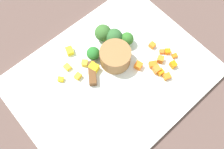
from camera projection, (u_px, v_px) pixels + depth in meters
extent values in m
plane|color=brown|center=(112.00, 78.00, 0.59)|extent=(4.00, 4.00, 0.00)
cube|color=white|center=(112.00, 77.00, 0.58)|extent=(0.47, 0.37, 0.01)
cylinder|color=olive|center=(115.00, 57.00, 0.57)|extent=(0.08, 0.08, 0.05)
cube|color=brown|center=(92.00, 73.00, 0.57)|extent=(0.05, 0.06, 0.02)
cube|color=orange|center=(173.00, 65.00, 0.58)|extent=(0.02, 0.02, 0.01)
cube|color=orange|center=(152.00, 45.00, 0.60)|extent=(0.01, 0.02, 0.01)
cube|color=orange|center=(167.00, 52.00, 0.60)|extent=(0.02, 0.02, 0.01)
cube|color=orange|center=(167.00, 76.00, 0.57)|extent=(0.02, 0.02, 0.01)
cube|color=orange|center=(160.00, 59.00, 0.59)|extent=(0.02, 0.02, 0.02)
cube|color=orange|center=(175.00, 56.00, 0.59)|extent=(0.02, 0.01, 0.01)
cube|color=orange|center=(162.00, 52.00, 0.60)|extent=(0.02, 0.02, 0.01)
cube|color=orange|center=(153.00, 64.00, 0.58)|extent=(0.02, 0.02, 0.01)
cube|color=orange|center=(138.00, 66.00, 0.58)|extent=(0.02, 0.02, 0.02)
cube|color=orange|center=(156.00, 69.00, 0.57)|extent=(0.02, 0.02, 0.02)
cube|color=orange|center=(160.00, 72.00, 0.57)|extent=(0.02, 0.02, 0.01)
cube|color=yellow|center=(61.00, 79.00, 0.57)|extent=(0.02, 0.02, 0.01)
cube|color=yellow|center=(94.00, 68.00, 0.58)|extent=(0.02, 0.03, 0.02)
cube|color=yellow|center=(85.00, 63.00, 0.58)|extent=(0.02, 0.02, 0.01)
cube|color=yellow|center=(78.00, 76.00, 0.57)|extent=(0.02, 0.02, 0.01)
cube|color=yellow|center=(67.00, 67.00, 0.58)|extent=(0.02, 0.02, 0.01)
cube|color=yellow|center=(70.00, 51.00, 0.60)|extent=(0.02, 0.03, 0.01)
cylinder|color=#97AA5A|center=(93.00, 56.00, 0.59)|extent=(0.01, 0.01, 0.01)
sphere|color=#267129|center=(93.00, 54.00, 0.58)|extent=(0.03, 0.03, 0.03)
cylinder|color=#8BBD5A|center=(127.00, 42.00, 0.61)|extent=(0.01, 0.01, 0.01)
sphere|color=#327128|center=(127.00, 39.00, 0.59)|extent=(0.03, 0.03, 0.03)
cylinder|color=#8FAD65|center=(114.00, 41.00, 0.61)|extent=(0.02, 0.02, 0.01)
sphere|color=#306330|center=(114.00, 37.00, 0.59)|extent=(0.04, 0.04, 0.04)
cylinder|color=#98BE6C|center=(103.00, 37.00, 0.61)|extent=(0.02, 0.02, 0.01)
sphere|color=#36682B|center=(103.00, 33.00, 0.60)|extent=(0.04, 0.04, 0.04)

